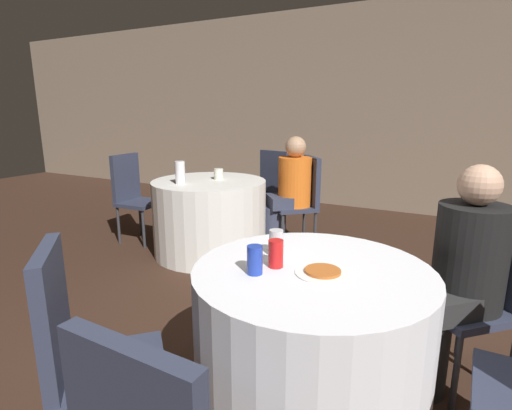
% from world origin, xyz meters
% --- Properties ---
extents(ground_plane, '(16.00, 16.00, 0.00)m').
position_xyz_m(ground_plane, '(0.00, 0.00, 0.00)').
color(ground_plane, '#382319').
extents(wall_back, '(16.00, 0.06, 2.80)m').
position_xyz_m(wall_back, '(0.00, 4.21, 1.40)').
color(wall_back, gray).
rests_on(wall_back, ground_plane).
extents(table_near, '(1.05, 1.05, 0.73)m').
position_xyz_m(table_near, '(-0.00, -0.02, 0.37)').
color(table_near, silver).
rests_on(table_near, ground_plane).
extents(table_far, '(1.10, 1.10, 0.73)m').
position_xyz_m(table_far, '(-1.65, 1.58, 0.37)').
color(table_far, white).
rests_on(table_far, ground_plane).
extents(chair_near_northeast, '(0.57, 0.57, 0.94)m').
position_xyz_m(chair_near_northeast, '(0.67, 0.64, 0.55)').
color(chair_near_northeast, '#2D3347').
rests_on(chair_near_northeast, ground_plane).
extents(chair_near_southwest, '(0.57, 0.57, 0.94)m').
position_xyz_m(chair_near_southwest, '(-0.66, -0.70, 0.55)').
color(chair_near_southwest, '#2D3347').
rests_on(chair_near_southwest, ground_plane).
extents(chair_far_north, '(0.47, 0.47, 0.94)m').
position_xyz_m(chair_far_north, '(-1.46, 2.53, 0.55)').
color(chair_far_north, '#2D3347').
rests_on(chair_far_north, ground_plane).
extents(chair_far_northeast, '(0.56, 0.56, 0.94)m').
position_xyz_m(chair_far_northeast, '(-0.91, 2.21, 0.55)').
color(chair_far_northeast, '#2D3347').
rests_on(chair_far_northeast, ground_plane).
extents(chair_far_west, '(0.42, 0.42, 0.94)m').
position_xyz_m(chair_far_west, '(-2.62, 1.53, 0.55)').
color(chair_far_west, '#2D3347').
rests_on(chair_far_west, ground_plane).
extents(person_orange_shirt, '(0.48, 0.47, 1.15)m').
position_xyz_m(person_orange_shirt, '(-1.04, 2.10, 0.58)').
color(person_orange_shirt, '#33384C').
rests_on(person_orange_shirt, ground_plane).
extents(person_black_shirt, '(0.47, 0.47, 1.16)m').
position_xyz_m(person_black_shirt, '(0.55, 0.52, 0.59)').
color(person_black_shirt, '#282828').
rests_on(person_black_shirt, ground_plane).
extents(pizza_plate_near, '(0.23, 0.23, 0.02)m').
position_xyz_m(pizza_plate_near, '(0.05, -0.05, 0.74)').
color(pizza_plate_near, white).
rests_on(pizza_plate_near, table_near).
extents(soda_can_silver, '(0.07, 0.07, 0.12)m').
position_xyz_m(soda_can_silver, '(-0.22, 0.06, 0.80)').
color(soda_can_silver, silver).
rests_on(soda_can_silver, table_near).
extents(soda_can_red, '(0.07, 0.07, 0.12)m').
position_xyz_m(soda_can_red, '(-0.15, -0.08, 0.80)').
color(soda_can_red, red).
rests_on(soda_can_red, table_near).
extents(soda_can_blue, '(0.07, 0.07, 0.12)m').
position_xyz_m(soda_can_blue, '(-0.20, -0.19, 0.80)').
color(soda_can_blue, '#1E38A5').
rests_on(soda_can_blue, table_near).
extents(bottle_far, '(0.09, 0.09, 0.21)m').
position_xyz_m(bottle_far, '(-1.78, 1.31, 0.84)').
color(bottle_far, white).
rests_on(bottle_far, table_far).
extents(cup_far, '(0.09, 0.09, 0.11)m').
position_xyz_m(cup_far, '(-1.60, 1.68, 0.79)').
color(cup_far, silver).
rests_on(cup_far, table_far).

